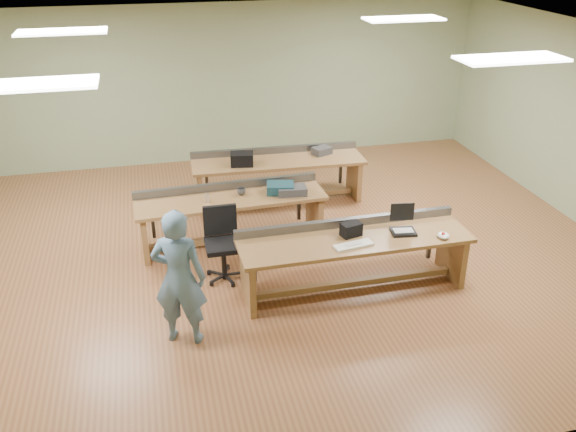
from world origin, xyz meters
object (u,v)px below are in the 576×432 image
at_px(workbench_mid, 231,209).
at_px(workbench_back, 278,170).
at_px(workbench_front, 353,250).
at_px(person, 179,278).
at_px(parts_bin_teal, 280,188).
at_px(drinks_can, 207,198).
at_px(task_chair, 223,253).
at_px(parts_bin_grey, 292,190).
at_px(mug, 241,191).
at_px(laptop_base, 403,232).
at_px(camera_bag, 351,229).

distance_m(workbench_mid, workbench_back, 1.65).
height_order(workbench_front, person, person).
height_order(parts_bin_teal, drinks_can, parts_bin_teal).
bearing_deg(workbench_back, task_chair, -116.97).
relative_size(workbench_front, drinks_can, 24.75).
bearing_deg(parts_bin_grey, mug, 168.44).
height_order(laptop_base, drinks_can, drinks_can).
height_order(laptop_base, camera_bag, camera_bag).
bearing_deg(camera_bag, task_chair, 144.26).
xyz_separation_m(laptop_base, camera_bag, (-0.67, 0.09, 0.07)).
relative_size(person, drinks_can, 13.72).
xyz_separation_m(workbench_front, workbench_back, (-0.34, 2.90, -0.00)).
distance_m(workbench_mid, person, 2.35).
bearing_deg(camera_bag, mug, 111.48).
bearing_deg(workbench_mid, task_chair, -107.69).
bearing_deg(workbench_mid, camera_bag, -51.88).
bearing_deg(workbench_front, parts_bin_grey, 106.35).
bearing_deg(parts_bin_grey, laptop_base, -54.15).
bearing_deg(workbench_front, person, -165.95).
height_order(workbench_front, parts_bin_grey, parts_bin_grey).
relative_size(workbench_mid, workbench_back, 0.96).
distance_m(laptop_base, parts_bin_grey, 1.87).
xyz_separation_m(laptop_base, drinks_can, (-2.33, 1.53, 0.04)).
bearing_deg(laptop_base, workbench_back, 116.43).
distance_m(task_chair, mug, 1.14).
height_order(workbench_front, drinks_can, drinks_can).
distance_m(parts_bin_grey, drinks_can, 1.23).
bearing_deg(workbench_mid, parts_bin_teal, -3.51).
distance_m(workbench_mid, parts_bin_teal, 0.78).
xyz_separation_m(workbench_front, parts_bin_grey, (-0.45, 1.48, 0.25)).
height_order(parts_bin_grey, mug, parts_bin_grey).
bearing_deg(camera_bag, parts_bin_teal, 96.16).
bearing_deg(laptop_base, mug, 145.38).
bearing_deg(parts_bin_grey, parts_bin_teal, 148.32).
relative_size(workbench_back, laptop_base, 9.40).
bearing_deg(parts_bin_grey, workbench_back, 85.69).
xyz_separation_m(workbench_back, mug, (-0.83, -1.28, 0.24)).
bearing_deg(mug, workbench_front, -54.24).
xyz_separation_m(task_chair, parts_bin_grey, (1.14, 0.82, 0.45)).
relative_size(workbench_mid, camera_bag, 10.95).
distance_m(parts_bin_grey, mug, 0.74).
distance_m(workbench_front, person, 2.31).
bearing_deg(drinks_can, person, -104.68).
xyz_separation_m(mug, drinks_can, (-0.51, -0.13, 0.01)).
xyz_separation_m(workbench_mid, camera_bag, (1.31, -1.53, 0.28)).
distance_m(person, drinks_can, 2.14).
height_order(person, task_chair, person).
bearing_deg(parts_bin_grey, camera_bag, -73.48).
bearing_deg(person, workbench_front, -146.83).
distance_m(workbench_front, workbench_mid, 2.07).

